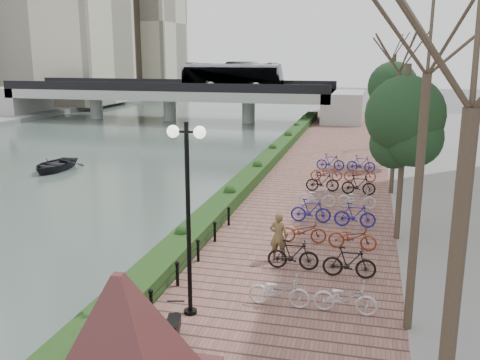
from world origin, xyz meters
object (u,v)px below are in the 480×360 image
(granite_monument, at_px, (121,337))
(pedestrian, at_px, (278,236))
(motorcycle, at_px, (173,328))
(lamppost, at_px, (187,180))
(boat, at_px, (54,165))

(granite_monument, xyz_separation_m, pedestrian, (1.78, 8.12, -0.53))
(motorcycle, height_order, pedestrian, pedestrian)
(lamppost, height_order, boat, lamppost)
(lamppost, height_order, pedestrian, lamppost)
(lamppost, distance_m, boat, 23.10)
(granite_monument, relative_size, lamppost, 1.00)
(motorcycle, bearing_deg, pedestrian, 61.99)
(lamppost, relative_size, motorcycle, 3.71)
(pedestrian, bearing_deg, granite_monument, 79.13)
(lamppost, bearing_deg, pedestrian, 69.17)
(lamppost, bearing_deg, motorcycle, -85.73)
(lamppost, xyz_separation_m, motorcycle, (0.12, -1.60, -3.28))
(lamppost, xyz_separation_m, boat, (-15.05, 17.10, -3.79))
(granite_monument, relative_size, pedestrian, 3.08)
(granite_monument, distance_m, lamppost, 4.44)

